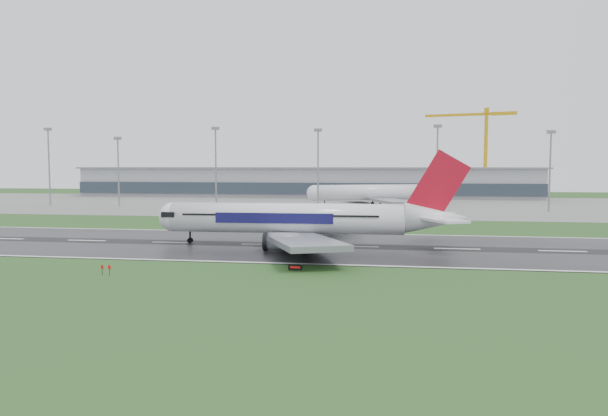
# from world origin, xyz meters

# --- Properties ---
(ground) EXTENTS (520.00, 520.00, 0.00)m
(ground) POSITION_xyz_m (0.00, 0.00, 0.00)
(ground) COLOR #1F461A
(ground) RESTS_ON ground
(runway) EXTENTS (400.00, 45.00, 0.10)m
(runway) POSITION_xyz_m (0.00, 0.00, 0.05)
(runway) COLOR black
(runway) RESTS_ON ground
(apron) EXTENTS (400.00, 130.00, 0.08)m
(apron) POSITION_xyz_m (0.00, 125.00, 0.04)
(apron) COLOR slate
(apron) RESTS_ON ground
(terminal) EXTENTS (240.00, 36.00, 15.00)m
(terminal) POSITION_xyz_m (0.00, 185.00, 7.50)
(terminal) COLOR gray
(terminal) RESTS_ON ground
(main_airliner) EXTENTS (65.81, 62.82, 18.98)m
(main_airliner) POSITION_xyz_m (29.65, 0.46, 9.59)
(main_airliner) COLOR white
(main_airliner) RESTS_ON runway
(parked_airliner) EXTENTS (78.38, 76.06, 17.98)m
(parked_airliner) POSITION_xyz_m (40.05, 118.75, 9.07)
(parked_airliner) COLOR silver
(parked_airliner) RESTS_ON apron
(tower_crane) EXTENTS (47.24, 14.25, 47.18)m
(tower_crane) POSITION_xyz_m (96.38, 200.00, 23.59)
(tower_crane) COLOR #D1990E
(tower_crane) RESTS_ON ground
(runway_sign) EXTENTS (2.31, 0.60, 1.04)m
(runway_sign) POSITION_xyz_m (31.95, -27.90, 0.52)
(runway_sign) COLOR black
(runway_sign) RESTS_ON ground
(floodmast_0) EXTENTS (0.64, 0.64, 31.14)m
(floodmast_0) POSITION_xyz_m (-94.23, 100.00, 15.57)
(floodmast_0) COLOR gray
(floodmast_0) RESTS_ON ground
(floodmast_1) EXTENTS (0.64, 0.64, 27.15)m
(floodmast_1) POSITION_xyz_m (-63.46, 100.00, 13.58)
(floodmast_1) COLOR gray
(floodmast_1) RESTS_ON ground
(floodmast_2) EXTENTS (0.64, 0.64, 30.73)m
(floodmast_2) POSITION_xyz_m (-22.18, 100.00, 15.37)
(floodmast_2) COLOR gray
(floodmast_2) RESTS_ON ground
(floodmast_3) EXTENTS (0.64, 0.64, 29.65)m
(floodmast_3) POSITION_xyz_m (18.67, 100.00, 14.83)
(floodmast_3) COLOR gray
(floodmast_3) RESTS_ON ground
(floodmast_4) EXTENTS (0.64, 0.64, 30.70)m
(floodmast_4) POSITION_xyz_m (63.40, 100.00, 15.35)
(floodmast_4) COLOR gray
(floodmast_4) RESTS_ON ground
(floodmast_5) EXTENTS (0.64, 0.64, 28.18)m
(floodmast_5) POSITION_xyz_m (103.30, 100.00, 14.09)
(floodmast_5) COLOR gray
(floodmast_5) RESTS_ON ground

